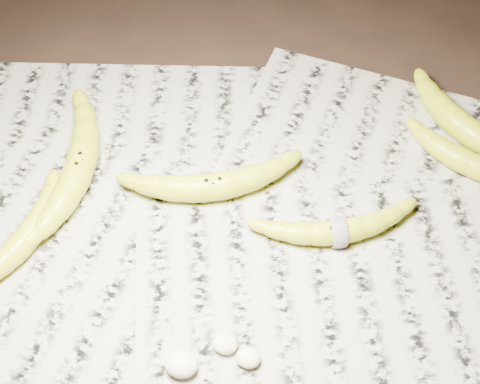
% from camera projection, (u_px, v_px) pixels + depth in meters
% --- Properties ---
extents(ground, '(3.00, 3.00, 0.00)m').
position_uv_depth(ground, '(253.00, 231.00, 0.86)').
color(ground, black).
rests_on(ground, ground).
extents(newspaper_patch, '(0.90, 0.70, 0.01)m').
position_uv_depth(newspaper_patch, '(261.00, 247.00, 0.84)').
color(newspaper_patch, '#A19A8A').
rests_on(newspaper_patch, ground).
extents(banana_left_a, '(0.09, 0.24, 0.04)m').
position_uv_depth(banana_left_a, '(79.00, 166.00, 0.89)').
color(banana_left_a, yellow).
rests_on(banana_left_a, newspaper_patch).
extents(banana_left_b, '(0.10, 0.18, 0.03)m').
position_uv_depth(banana_left_b, '(25.00, 237.00, 0.83)').
color(banana_left_b, yellow).
rests_on(banana_left_b, newspaper_patch).
extents(banana_center, '(0.22, 0.14, 0.04)m').
position_uv_depth(banana_center, '(213.00, 185.00, 0.87)').
color(banana_center, yellow).
rests_on(banana_center, newspaper_patch).
extents(banana_taped, '(0.20, 0.12, 0.03)m').
position_uv_depth(banana_taped, '(338.00, 231.00, 0.83)').
color(banana_taped, yellow).
rests_on(banana_taped, newspaper_patch).
extents(banana_upper_a, '(0.19, 0.11, 0.03)m').
position_uv_depth(banana_upper_a, '(471.00, 162.00, 0.90)').
color(banana_upper_a, yellow).
rests_on(banana_upper_a, newspaper_patch).
extents(banana_upper_b, '(0.19, 0.18, 0.04)m').
position_uv_depth(banana_upper_b, '(463.00, 126.00, 0.93)').
color(banana_upper_b, yellow).
rests_on(banana_upper_b, newspaper_patch).
extents(measuring_tape, '(0.02, 0.04, 0.04)m').
position_uv_depth(measuring_tape, '(338.00, 231.00, 0.83)').
color(measuring_tape, white).
rests_on(measuring_tape, newspaper_patch).
extents(flesh_chunk_a, '(0.04, 0.03, 0.02)m').
position_uv_depth(flesh_chunk_a, '(181.00, 363.00, 0.74)').
color(flesh_chunk_a, beige).
rests_on(flesh_chunk_a, newspaper_patch).
extents(flesh_chunk_b, '(0.03, 0.02, 0.02)m').
position_uv_depth(flesh_chunk_b, '(225.00, 343.00, 0.76)').
color(flesh_chunk_b, beige).
rests_on(flesh_chunk_b, newspaper_patch).
extents(flesh_chunk_c, '(0.03, 0.02, 0.02)m').
position_uv_depth(flesh_chunk_c, '(248.00, 357.00, 0.75)').
color(flesh_chunk_c, beige).
rests_on(flesh_chunk_c, newspaper_patch).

